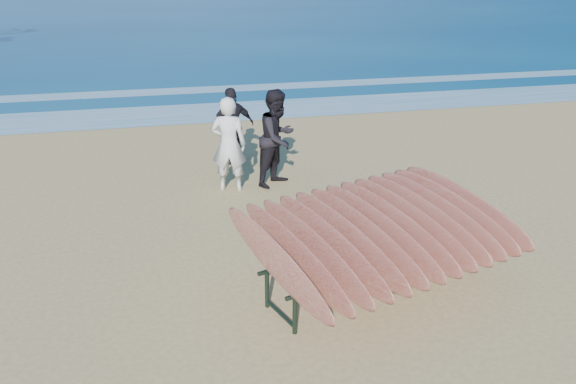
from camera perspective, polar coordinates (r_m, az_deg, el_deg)
The scene contains 8 objects.
ground at distance 7.82m, azimuth 1.42°, elevation -8.59°, with size 120.00×120.00×0.00m, color tan.
ocean at distance 61.67m, azimuth -12.77°, elevation 17.35°, with size 160.00×160.00×0.00m, color navy.
foam_near at distance 17.07m, azimuth -7.51°, elevation 8.06°, with size 160.00×160.00×0.00m, color white.
foam_far at distance 20.48m, azimuth -8.70°, elevation 10.23°, with size 160.00×160.00×0.00m, color white.
surfboard_rack at distance 7.31m, azimuth 9.26°, elevation -3.88°, with size 3.76×3.30×1.26m.
person_white at distance 10.59m, azimuth -6.03°, elevation 4.83°, with size 0.66×0.43×1.81m, color silver.
person_dark_a at distance 10.83m, azimuth -1.06°, elevation 5.52°, with size 0.91×0.71×1.88m, color black.
person_dark_b at distance 12.18m, azimuth -5.64°, elevation 6.68°, with size 0.97×0.40×1.65m, color black.
Camera 1 is at (-1.81, -6.52, 3.92)m, focal length 35.00 mm.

